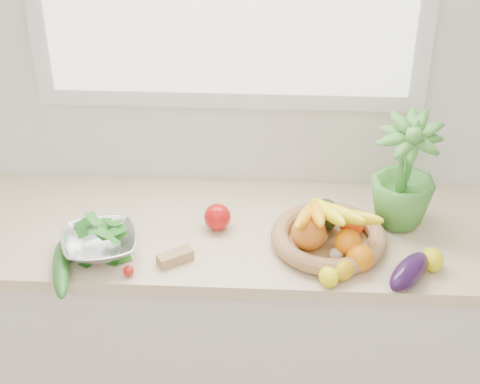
# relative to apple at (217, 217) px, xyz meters

# --- Properties ---
(back_wall) EXTENTS (4.50, 0.02, 2.70)m
(back_wall) POSITION_rel_apple_xyz_m (0.02, 0.31, 0.41)
(back_wall) COLOR white
(back_wall) RESTS_ON ground
(counter_cabinet) EXTENTS (2.20, 0.58, 0.86)m
(counter_cabinet) POSITION_rel_apple_xyz_m (0.02, 0.01, -0.51)
(counter_cabinet) COLOR silver
(counter_cabinet) RESTS_ON ground
(countertop) EXTENTS (2.24, 0.62, 0.04)m
(countertop) POSITION_rel_apple_xyz_m (0.02, 0.01, -0.06)
(countertop) COLOR beige
(countertop) RESTS_ON counter_cabinet
(orange_loose) EXTENTS (0.10, 0.10, 0.08)m
(orange_loose) POSITION_rel_apple_xyz_m (0.44, -0.19, -0.00)
(orange_loose) COLOR orange
(orange_loose) RESTS_ON countertop
(lemon_a) EXTENTS (0.08, 0.09, 0.06)m
(lemon_a) POSITION_rel_apple_xyz_m (0.35, -0.27, -0.02)
(lemon_a) COLOR #FFF40D
(lemon_a) RESTS_ON countertop
(lemon_b) EXTENTS (0.09, 0.10, 0.06)m
(lemon_b) POSITION_rel_apple_xyz_m (0.39, -0.24, -0.01)
(lemon_b) COLOR #E0A20C
(lemon_b) RESTS_ON countertop
(lemon_c) EXTENTS (0.08, 0.10, 0.07)m
(lemon_c) POSITION_rel_apple_xyz_m (0.66, -0.18, -0.01)
(lemon_c) COLOR yellow
(lemon_c) RESTS_ON countertop
(apple) EXTENTS (0.10, 0.10, 0.09)m
(apple) POSITION_rel_apple_xyz_m (0.00, 0.00, 0.00)
(apple) COLOR red
(apple) RESTS_ON countertop
(ginger) EXTENTS (0.12, 0.10, 0.04)m
(ginger) POSITION_rel_apple_xyz_m (-0.12, -0.19, -0.03)
(ginger) COLOR tan
(ginger) RESTS_ON countertop
(garlic_a) EXTENTS (0.05, 0.05, 0.04)m
(garlic_a) POSITION_rel_apple_xyz_m (0.33, -0.06, -0.02)
(garlic_a) COLOR white
(garlic_a) RESTS_ON countertop
(garlic_b) EXTENTS (0.05, 0.05, 0.04)m
(garlic_b) POSITION_rel_apple_xyz_m (0.51, -0.07, -0.02)
(garlic_b) COLOR beige
(garlic_b) RESTS_ON countertop
(garlic_c) EXTENTS (0.06, 0.06, 0.04)m
(garlic_c) POSITION_rel_apple_xyz_m (0.38, -0.15, -0.02)
(garlic_c) COLOR beige
(garlic_c) RESTS_ON countertop
(eggplant) EXTENTS (0.18, 0.21, 0.08)m
(eggplant) POSITION_rel_apple_xyz_m (0.58, -0.25, -0.00)
(eggplant) COLOR #260E34
(eggplant) RESTS_ON countertop
(cucumber) EXTENTS (0.12, 0.28, 0.05)m
(cucumber) POSITION_rel_apple_xyz_m (-0.45, -0.27, -0.02)
(cucumber) COLOR #225E1B
(cucumber) RESTS_ON countertop
(radish) EXTENTS (0.04, 0.04, 0.03)m
(radish) POSITION_rel_apple_xyz_m (-0.25, -0.26, -0.03)
(radish) COLOR red
(radish) RESTS_ON countertop
(potted_herb) EXTENTS (0.25, 0.25, 0.38)m
(potted_herb) POSITION_rel_apple_xyz_m (0.59, 0.06, 0.16)
(potted_herb) COLOR #469335
(potted_herb) RESTS_ON countertop
(fruit_basket) EXTENTS (0.47, 0.47, 0.19)m
(fruit_basket) POSITION_rel_apple_xyz_m (0.35, -0.08, 0.01)
(fruit_basket) COLOR tan
(fruit_basket) RESTS_ON countertop
(colander_with_spinach) EXTENTS (0.28, 0.28, 0.12)m
(colander_with_spinach) POSITION_rel_apple_xyz_m (-0.35, -0.17, 0.02)
(colander_with_spinach) COLOR silver
(colander_with_spinach) RESTS_ON countertop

